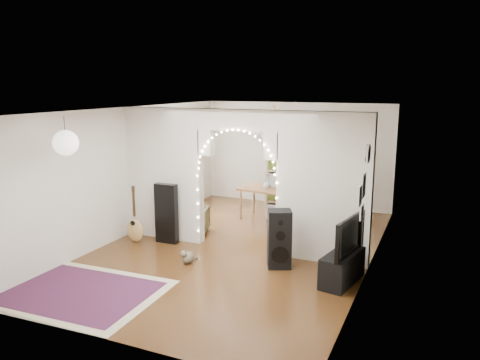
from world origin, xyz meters
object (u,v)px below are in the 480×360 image
at_px(acoustic_guitar, 135,221).
at_px(bookcase, 298,187).
at_px(media_console, 342,268).
at_px(dining_chair_left, 194,219).
at_px(dining_chair_right, 307,214).
at_px(floor_speaker, 279,239).
at_px(dining_table, 267,191).

distance_m(acoustic_guitar, bookcase, 3.90).
bearing_deg(media_console, dining_chair_left, 169.71).
distance_m(media_console, dining_chair_left, 3.74).
bearing_deg(bookcase, dining_chair_right, -64.14).
distance_m(floor_speaker, dining_table, 3.00).
distance_m(media_console, dining_table, 3.82).
bearing_deg(dining_chair_right, media_console, -50.82).
height_order(floor_speaker, dining_chair_left, floor_speaker).
relative_size(dining_chair_left, dining_chair_right, 1.22).
distance_m(floor_speaker, dining_chair_left, 2.61).
distance_m(media_console, dining_chair_right, 3.28).
xyz_separation_m(acoustic_guitar, dining_chair_left, (0.78, 1.05, -0.15)).
relative_size(acoustic_guitar, bookcase, 0.64).
relative_size(acoustic_guitar, floor_speaker, 0.96).
bearing_deg(dining_table, bookcase, 31.95).
relative_size(bookcase, dining_chair_left, 2.48).
bearing_deg(media_console, bookcase, 129.00).
bearing_deg(acoustic_guitar, media_console, -6.85).
bearing_deg(bookcase, dining_chair_left, -152.81).
xyz_separation_m(dining_table, dining_chair_right, (0.98, 0.02, -0.45)).
relative_size(media_console, dining_table, 0.77).
height_order(floor_speaker, dining_chair_right, floor_speaker).
bearing_deg(floor_speaker, bookcase, 75.89).
xyz_separation_m(acoustic_guitar, floor_speaker, (3.12, -0.09, 0.08)).
bearing_deg(dining_chair_right, floor_speaker, -70.78).
bearing_deg(media_console, floor_speaker, -179.70).
relative_size(media_console, dining_chair_left, 1.61).
bearing_deg(acoustic_guitar, dining_table, 51.93).
distance_m(dining_table, dining_chair_left, 1.96).
xyz_separation_m(floor_speaker, dining_chair_right, (-0.28, 2.74, -0.28)).
distance_m(bookcase, dining_chair_right, 0.68).
bearing_deg(floor_speaker, acoustic_guitar, 153.41).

